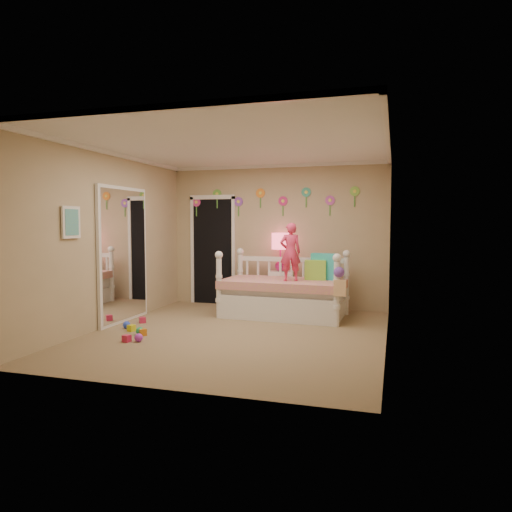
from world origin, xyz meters
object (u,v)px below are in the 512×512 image
(nightstand, at_px, (280,290))
(table_lamp, at_px, (280,246))
(daybed, at_px, (284,283))
(child, at_px, (290,252))

(nightstand, height_order, table_lamp, table_lamp)
(daybed, bearing_deg, nightstand, 110.94)
(nightstand, distance_m, table_lamp, 0.80)
(daybed, relative_size, nightstand, 2.98)
(child, bearing_deg, table_lamp, -86.18)
(child, height_order, nightstand, child)
(daybed, distance_m, child, 0.57)
(nightstand, bearing_deg, table_lamp, 0.00)
(child, xyz_separation_m, table_lamp, (-0.36, 0.80, 0.06))
(child, relative_size, nightstand, 1.38)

